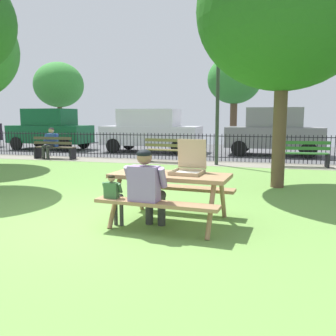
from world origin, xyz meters
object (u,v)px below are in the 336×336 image
(pizza_slice_on_table, at_px, (137,171))
(person_on_park_bench, at_px, (50,142))
(park_bench_left, at_px, (55,148))
(lamp_post_walkway, at_px, (218,84))
(park_bench_right, at_px, (303,154))
(park_bench_center, at_px, (168,151))
(picnic_table_foreground, at_px, (170,185))
(adult_at_table, at_px, (147,186))
(pizza_box_open, at_px, (189,165))
(far_tree_left, at_px, (59,85))
(parked_car_left, at_px, (50,129))
(tree_midground_left, at_px, (285,11))
(child_at_table, at_px, (114,195))
(far_tree_midleft, at_px, (234,80))
(parked_car_center, at_px, (151,130))
(parked_car_right, at_px, (274,131))

(pizza_slice_on_table, bearing_deg, person_on_park_bench, 130.60)
(park_bench_left, bearing_deg, lamp_post_walkway, -1.75)
(park_bench_right, bearing_deg, park_bench_center, -180.00)
(picnic_table_foreground, bearing_deg, adult_at_table, -114.10)
(pizza_box_open, bearing_deg, far_tree_left, 126.46)
(pizza_slice_on_table, relative_size, parked_car_left, 0.07)
(parked_car_left, bearing_deg, picnic_table_foreground, -50.19)
(person_on_park_bench, xyz_separation_m, tree_midground_left, (8.31, -3.71, 3.27))
(adult_at_table, relative_size, far_tree_left, 0.23)
(child_at_table, bearing_deg, far_tree_midleft, 88.90)
(picnic_table_foreground, distance_m, pizza_box_open, 0.42)
(parked_car_left, bearing_deg, tree_midground_left, -34.20)
(far_tree_left, bearing_deg, park_bench_right, -32.93)
(adult_at_table, xyz_separation_m, parked_car_center, (-3.40, 11.01, 0.35))
(child_at_table, relative_size, park_bench_right, 0.49)
(parked_car_right, bearing_deg, park_bench_center, -136.97)
(pizza_box_open, distance_m, far_tree_midleft, 16.50)
(parked_car_right, distance_m, far_tree_left, 14.94)
(person_on_park_bench, bearing_deg, pizza_box_open, -45.45)
(picnic_table_foreground, relative_size, far_tree_left, 0.38)
(pizza_box_open, bearing_deg, parked_car_center, 110.50)
(far_tree_left, bearing_deg, pizza_slice_on_table, -55.59)
(pizza_box_open, height_order, parked_car_left, parked_car_left)
(child_at_table, xyz_separation_m, parked_car_right, (2.48, 11.00, 0.52))
(pizza_box_open, height_order, child_at_table, pizza_box_open)
(park_bench_left, xyz_separation_m, lamp_post_walkway, (6.27, -0.19, 2.26))
(picnic_table_foreground, height_order, far_tree_midleft, far_tree_midleft)
(park_bench_right, bearing_deg, far_tree_left, 147.07)
(adult_at_table, relative_size, child_at_table, 1.47)
(picnic_table_foreground, relative_size, parked_car_left, 0.49)
(park_bench_left, bearing_deg, picnic_table_foreground, -47.83)
(parked_car_right, bearing_deg, child_at_table, -102.72)
(tree_midground_left, bearing_deg, parked_car_center, 126.77)
(picnic_table_foreground, xyz_separation_m, park_bench_right, (2.60, 7.10, -0.18))
(child_at_table, xyz_separation_m, tree_midground_left, (2.44, 3.88, 3.43))
(picnic_table_foreground, relative_size, child_at_table, 2.38)
(park_bench_left, relative_size, park_bench_center, 0.98)
(pizza_slice_on_table, xyz_separation_m, park_bench_right, (3.15, 7.05, -0.36))
(person_on_park_bench, height_order, far_tree_midleft, far_tree_midleft)
(picnic_table_foreground, distance_m, park_bench_left, 9.58)
(lamp_post_walkway, xyz_separation_m, far_tree_left, (-11.58, 9.48, 0.95))
(parked_car_right, bearing_deg, far_tree_left, 156.53)
(park_bench_center, bearing_deg, adult_at_table, -77.34)
(adult_at_table, bearing_deg, park_bench_right, 69.66)
(tree_midground_left, distance_m, parked_car_left, 13.00)
(person_on_park_bench, bearing_deg, parked_car_right, 22.18)
(pizza_box_open, relative_size, far_tree_left, 0.11)
(lamp_post_walkway, relative_size, parked_car_left, 1.12)
(park_bench_left, xyz_separation_m, person_on_park_bench, (-0.18, 0.02, 0.24))
(picnic_table_foreground, xyz_separation_m, parked_car_left, (-8.77, 10.53, 0.41))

